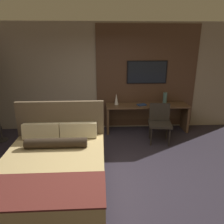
{
  "coord_description": "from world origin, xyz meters",
  "views": [
    {
      "loc": [
        -0.2,
        -3.19,
        2.37
      ],
      "look_at": [
        0.03,
        1.05,
        0.95
      ],
      "focal_mm": 35.0,
      "sensor_mm": 36.0,
      "label": 1
    }
  ],
  "objects_px": {
    "book": "(142,105)",
    "desk": "(147,112)",
    "vase_short": "(116,99)",
    "desk_chair": "(160,119)",
    "bed": "(53,173)",
    "vase_tall": "(165,98)",
    "tv": "(147,72)"
  },
  "relations": [
    {
      "from": "desk_chair",
      "to": "vase_tall",
      "type": "distance_m",
      "value": 0.82
    },
    {
      "from": "bed",
      "to": "tv",
      "type": "height_order",
      "value": "tv"
    },
    {
      "from": "vase_short",
      "to": "book",
      "type": "relative_size",
      "value": 1.18
    },
    {
      "from": "bed",
      "to": "vase_short",
      "type": "relative_size",
      "value": 6.87
    },
    {
      "from": "bed",
      "to": "tv",
      "type": "bearing_deg",
      "value": 53.31
    },
    {
      "from": "bed",
      "to": "vase_tall",
      "type": "xyz_separation_m",
      "value": [
        2.48,
        2.49,
        0.53
      ]
    },
    {
      "from": "desk_chair",
      "to": "vase_short",
      "type": "xyz_separation_m",
      "value": [
        -0.99,
        0.69,
        0.33
      ]
    },
    {
      "from": "desk",
      "to": "tv",
      "type": "xyz_separation_m",
      "value": [
        0.0,
        0.21,
        1.04
      ]
    },
    {
      "from": "bed",
      "to": "desk",
      "type": "height_order",
      "value": "bed"
    },
    {
      "from": "book",
      "to": "desk",
      "type": "bearing_deg",
      "value": 26.22
    },
    {
      "from": "bed",
      "to": "desk",
      "type": "bearing_deg",
      "value": 51.03
    },
    {
      "from": "bed",
      "to": "desk",
      "type": "relative_size",
      "value": 0.96
    },
    {
      "from": "desk",
      "to": "book",
      "type": "height_order",
      "value": "book"
    },
    {
      "from": "vase_tall",
      "to": "book",
      "type": "bearing_deg",
      "value": -171.2
    },
    {
      "from": "desk_chair",
      "to": "bed",
      "type": "bearing_deg",
      "value": -132.49
    },
    {
      "from": "desk",
      "to": "vase_tall",
      "type": "height_order",
      "value": "vase_tall"
    },
    {
      "from": "desk",
      "to": "desk_chair",
      "type": "distance_m",
      "value": 0.69
    },
    {
      "from": "desk_chair",
      "to": "vase_tall",
      "type": "bearing_deg",
      "value": 74.31
    },
    {
      "from": "desk",
      "to": "vase_short",
      "type": "relative_size",
      "value": 7.14
    },
    {
      "from": "tv",
      "to": "vase_tall",
      "type": "relative_size",
      "value": 3.43
    },
    {
      "from": "bed",
      "to": "tv",
      "type": "xyz_separation_m",
      "value": [
        2.0,
        2.68,
        1.2
      ]
    },
    {
      "from": "vase_short",
      "to": "book",
      "type": "bearing_deg",
      "value": -8.96
    },
    {
      "from": "desk",
      "to": "book",
      "type": "bearing_deg",
      "value": -153.78
    },
    {
      "from": "book",
      "to": "vase_tall",
      "type": "bearing_deg",
      "value": 8.8
    },
    {
      "from": "vase_short",
      "to": "book",
      "type": "height_order",
      "value": "vase_short"
    },
    {
      "from": "desk",
      "to": "desk_chair",
      "type": "xyz_separation_m",
      "value": [
        0.18,
        -0.67,
        0.04
      ]
    },
    {
      "from": "desk_chair",
      "to": "vase_tall",
      "type": "relative_size",
      "value": 2.96
    },
    {
      "from": "bed",
      "to": "book",
      "type": "xyz_separation_m",
      "value": [
        1.84,
        2.39,
        0.39
      ]
    },
    {
      "from": "tv",
      "to": "vase_tall",
      "type": "xyz_separation_m",
      "value": [
        0.48,
        -0.19,
        -0.67
      ]
    },
    {
      "from": "desk_chair",
      "to": "vase_tall",
      "type": "xyz_separation_m",
      "value": [
        0.3,
        0.69,
        0.34
      ]
    },
    {
      "from": "bed",
      "to": "tv",
      "type": "distance_m",
      "value": 3.55
    },
    {
      "from": "book",
      "to": "bed",
      "type": "bearing_deg",
      "value": -127.56
    }
  ]
}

